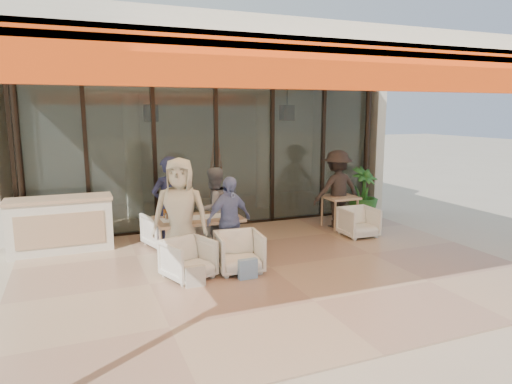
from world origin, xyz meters
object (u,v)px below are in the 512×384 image
(dining_table, at_px, (198,221))
(diner_grey, at_px, (214,209))
(potted_palm, at_px, (363,193))
(side_table, at_px, (340,201))
(side_chair, at_px, (359,221))
(chair_near_right, at_px, (239,250))
(chair_far_right, at_px, (207,227))
(standing_woman, at_px, (337,189))
(chair_far_left, at_px, (165,228))
(diner_navy, at_px, (169,206))
(host_counter, at_px, (61,224))
(diner_periwinkle, at_px, (229,220))
(diner_cream, at_px, (180,214))
(chair_near_left, at_px, (188,257))

(dining_table, relative_size, diner_grey, 0.96)
(diner_grey, height_order, potted_palm, diner_grey)
(side_table, distance_m, side_chair, 0.80)
(diner_grey, xyz_separation_m, side_chair, (3.03, -0.36, -0.43))
(chair_near_right, bearing_deg, chair_far_right, 95.21)
(diner_grey, distance_m, side_chair, 3.08)
(chair_near_right, xyz_separation_m, standing_woman, (3.02, 1.91, 0.51))
(chair_far_left, distance_m, diner_grey, 1.06)
(chair_near_right, distance_m, side_chair, 3.20)
(dining_table, relative_size, chair_far_left, 2.03)
(diner_navy, bearing_deg, diner_grey, 164.92)
(chair_near_right, relative_size, standing_woman, 0.42)
(dining_table, bearing_deg, chair_far_left, 113.56)
(dining_table, height_order, side_chair, dining_table)
(host_counter, height_order, standing_woman, standing_woman)
(chair_far_right, relative_size, diner_periwinkle, 0.41)
(diner_cream, bearing_deg, side_table, 40.36)
(chair_far_right, xyz_separation_m, diner_periwinkle, (0.00, -1.40, 0.45))
(dining_table, xyz_separation_m, chair_far_right, (0.43, 0.94, -0.38))
(host_counter, height_order, diner_navy, diner_navy)
(side_chair, bearing_deg, chair_near_left, -164.35)
(host_counter, distance_m, diner_grey, 2.84)
(chair_far_left, relative_size, side_table, 0.99)
(side_table, relative_size, potted_palm, 0.59)
(diner_periwinkle, xyz_separation_m, standing_woman, (3.02, 1.41, 0.12))
(chair_near_left, relative_size, side_chair, 1.01)
(chair_near_left, height_order, diner_cream, diner_cream)
(diner_navy, distance_m, diner_cream, 0.90)
(chair_near_left, height_order, side_chair, chair_near_left)
(host_counter, relative_size, potted_palm, 1.46)
(side_chair, bearing_deg, standing_woman, 91.00)
(diner_cream, relative_size, side_chair, 2.68)
(chair_near_right, bearing_deg, host_counter, 145.52)
(diner_navy, bearing_deg, chair_far_right, -164.32)
(chair_near_left, bearing_deg, side_table, 4.72)
(diner_periwinkle, relative_size, side_chair, 2.18)
(chair_far_right, height_order, standing_woman, standing_woman)
(chair_near_left, height_order, chair_near_right, chair_near_right)
(chair_near_left, relative_size, diner_periwinkle, 0.47)
(chair_far_left, relative_size, diner_grey, 0.47)
(diner_periwinkle, bearing_deg, chair_far_right, 72.55)
(dining_table, bearing_deg, host_counter, 150.52)
(chair_near_left, distance_m, diner_navy, 1.50)
(side_table, height_order, standing_woman, standing_woman)
(host_counter, distance_m, potted_palm, 6.78)
(diner_grey, xyz_separation_m, diner_cream, (-0.84, -0.90, 0.15))
(host_counter, height_order, chair_far_right, host_counter)
(diner_grey, bearing_deg, diner_cream, 26.84)
(chair_near_right, bearing_deg, diner_navy, 126.17)
(diner_grey, xyz_separation_m, side_table, (3.03, 0.39, -0.15))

